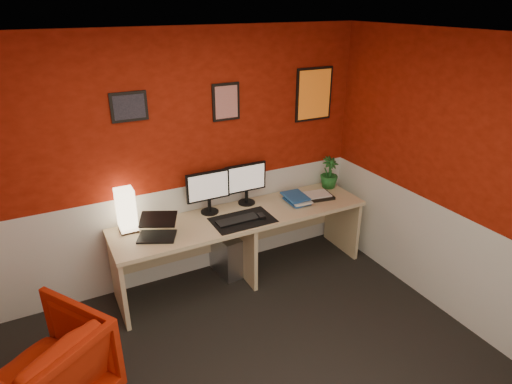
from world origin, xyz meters
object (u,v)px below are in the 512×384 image
object	(u,v)px
laptop	(156,227)
pc_tower	(225,253)
desk	(243,246)
zen_tray	(316,196)
monitor_left	(208,186)
monitor_right	(246,178)
armchair	(41,371)
potted_plant	(329,173)
shoji_lamp	(126,211)

from	to	relation	value
laptop	pc_tower	distance (m)	1.00
desk	laptop	xyz separation A→B (m)	(-0.89, -0.05, 0.47)
pc_tower	zen_tray	bearing A→B (deg)	-15.79
zen_tray	desk	bearing A→B (deg)	-179.20
pc_tower	monitor_left	bearing A→B (deg)	160.87
monitor_left	zen_tray	world-z (taller)	monitor_left
monitor_left	monitor_right	size ratio (longest dim) A/B	1.00
monitor_right	armchair	xyz separation A→B (m)	(-2.11, -1.07, -0.66)
potted_plant	armchair	distance (m)	3.34
laptop	zen_tray	world-z (taller)	laptop
monitor_right	potted_plant	bearing A→B (deg)	-2.65
desk	zen_tray	xyz separation A→B (m)	(0.89, 0.01, 0.38)
desk	monitor_left	size ratio (longest dim) A/B	4.48
desk	pc_tower	world-z (taller)	desk
monitor_left	potted_plant	distance (m)	1.45
shoji_lamp	monitor_right	xyz separation A→B (m)	(1.24, 0.03, 0.09)
laptop	zen_tray	distance (m)	1.78
potted_plant	pc_tower	world-z (taller)	potted_plant
armchair	desk	bearing A→B (deg)	169.57
desk	monitor_right	bearing A→B (deg)	55.61
monitor_left	zen_tray	distance (m)	1.21
monitor_left	shoji_lamp	bearing A→B (deg)	-179.36
armchair	shoji_lamp	bearing A→B (deg)	-163.83
zen_tray	armchair	world-z (taller)	zen_tray
zen_tray	armchair	distance (m)	2.99
laptop	monitor_left	world-z (taller)	monitor_left
laptop	potted_plant	size ratio (longest dim) A/B	0.93
shoji_lamp	laptop	size ratio (longest dim) A/B	1.21
shoji_lamp	laptop	xyz separation A→B (m)	(0.20, -0.25, -0.09)
laptop	monitor_left	size ratio (longest dim) A/B	0.57
monitor_left	potted_plant	world-z (taller)	monitor_left
desk	armchair	world-z (taller)	desk
armchair	monitor_right	bearing A→B (deg)	173.14
potted_plant	shoji_lamp	bearing A→B (deg)	179.64
armchair	laptop	bearing A→B (deg)	-177.39
laptop	potted_plant	xyz separation A→B (m)	(2.06, 0.23, 0.07)
monitor_left	desk	bearing A→B (deg)	-36.77
zen_tray	potted_plant	bearing A→B (deg)	30.07
shoji_lamp	armchair	bearing A→B (deg)	-130.17
zen_tray	pc_tower	distance (m)	1.15
shoji_lamp	pc_tower	bearing A→B (deg)	-1.30
monitor_left	zen_tray	size ratio (longest dim) A/B	1.66
monitor_right	pc_tower	distance (m)	0.85
desk	potted_plant	xyz separation A→B (m)	(1.18, 0.18, 0.54)
monitor_right	pc_tower	world-z (taller)	monitor_right
monitor_right	desk	bearing A→B (deg)	-124.39
monitor_left	zen_tray	xyz separation A→B (m)	(1.16, -0.19, -0.28)
zen_tray	pc_tower	size ratio (longest dim) A/B	0.78
monitor_right	potted_plant	distance (m)	1.03
monitor_right	shoji_lamp	bearing A→B (deg)	-178.48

